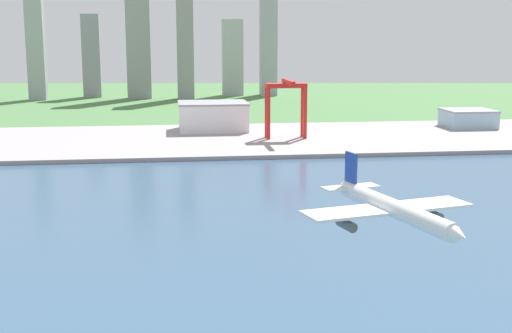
% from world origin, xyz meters
% --- Properties ---
extents(ground_plane, '(2400.00, 2400.00, 0.00)m').
position_xyz_m(ground_plane, '(0.00, 300.00, 0.00)').
color(ground_plane, '#4A7642').
extents(water_bay, '(840.00, 360.00, 0.15)m').
position_xyz_m(water_bay, '(0.00, 240.00, 0.07)').
color(water_bay, '#385675').
rests_on(water_bay, ground).
extents(industrial_pier, '(840.00, 140.00, 2.50)m').
position_xyz_m(industrial_pier, '(0.00, 490.00, 1.25)').
color(industrial_pier, '#9D9497').
rests_on(industrial_pier, ground).
extents(airplane_landing, '(33.22, 38.84, 10.99)m').
position_xyz_m(airplane_landing, '(6.33, 162.38, 37.19)').
color(airplane_landing, white).
extents(port_crane_red, '(26.10, 35.10, 37.93)m').
position_xyz_m(port_crane_red, '(42.23, 482.51, 29.82)').
color(port_crane_red, red).
rests_on(port_crane_red, industrial_pier).
extents(warehouse_main, '(47.85, 37.73, 19.69)m').
position_xyz_m(warehouse_main, '(-1.75, 527.27, 12.37)').
color(warehouse_main, white).
rests_on(warehouse_main, industrial_pier).
extents(warehouse_annex, '(34.11, 31.30, 12.77)m').
position_xyz_m(warehouse_annex, '(182.14, 520.11, 8.90)').
color(warehouse_annex, '#99BCD1').
rests_on(warehouse_annex, industrial_pier).
extents(distant_skyline, '(268.94, 63.79, 148.18)m').
position_xyz_m(distant_skyline, '(-34.21, 818.88, 62.72)').
color(distant_skyline, '#9DA3A7').
rests_on(distant_skyline, ground).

